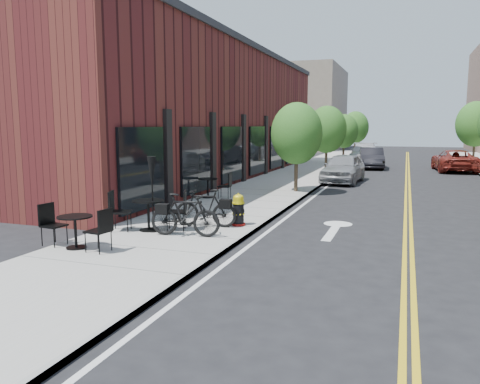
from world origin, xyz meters
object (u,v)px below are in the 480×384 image
at_px(bistro_set_c, 208,185).
at_px(parked_car_far, 454,161).
at_px(patio_umbrella, 152,178).
at_px(bicycle_right, 185,215).
at_px(bistro_set_b, 148,211).
at_px(fire_hydrant, 238,210).
at_px(parked_car_c, 365,153).
at_px(bistro_set_a, 75,227).
at_px(bicycle_left, 205,208).
at_px(parked_car_b, 371,158).
at_px(parked_car_a, 343,168).

xyz_separation_m(bistro_set_c, parked_car_far, (10.28, 16.30, 0.08)).
bearing_deg(patio_umbrella, bicycle_right, -11.53).
relative_size(bicycle_right, parked_car_far, 0.37).
bearing_deg(patio_umbrella, bistro_set_b, 163.58).
bearing_deg(bistro_set_c, parked_car_far, 51.30).
xyz_separation_m(fire_hydrant, patio_umbrella, (-1.89, -1.50, 1.01)).
height_order(patio_umbrella, parked_car_c, patio_umbrella).
xyz_separation_m(bicycle_right, bistro_set_a, (-1.86, -1.92, -0.06)).
xyz_separation_m(bicycle_left, parked_car_b, (3.00, 21.73, 0.06)).
bearing_deg(parked_car_a, parked_car_far, 58.55).
xyz_separation_m(bicycle_right, bistro_set_b, (-1.23, 0.27, -0.01)).
bearing_deg(parked_car_a, parked_car_c, 93.87).
bearing_deg(parked_car_a, fire_hydrant, -92.54).
relative_size(bicycle_right, parked_car_b, 0.42).
bearing_deg(bicycle_right, parked_car_a, -17.03).
relative_size(bicycle_right, bistro_set_b, 0.90).
xyz_separation_m(bistro_set_b, bistro_set_c, (-0.83, 5.93, -0.05)).
height_order(bistro_set_a, parked_car_a, parked_car_a).
height_order(bistro_set_a, bistro_set_c, bistro_set_a).
xyz_separation_m(bicycle_right, parked_car_b, (3.02, 22.98, 0.04)).
xyz_separation_m(parked_car_b, parked_car_far, (5.21, -0.48, -0.01)).
xyz_separation_m(bistro_set_a, parked_car_b, (4.88, 24.91, 0.10)).
distance_m(bistro_set_c, parked_car_c, 21.53).
bearing_deg(bistro_set_b, bistro_set_c, 77.04).
relative_size(bistro_set_c, parked_car_a, 0.42).
relative_size(bistro_set_a, parked_car_b, 0.43).
bearing_deg(parked_car_c, fire_hydrant, -97.00).
relative_size(bicycle_right, patio_umbrella, 0.92).
bearing_deg(patio_umbrella, bistro_set_a, -110.53).
height_order(bistro_set_a, parked_car_c, parked_car_c).
bearing_deg(bicycle_right, bistro_set_b, 69.75).
distance_m(bistro_set_b, parked_car_a, 14.18).
height_order(parked_car_c, parked_car_far, parked_car_c).
bearing_deg(patio_umbrella, parked_car_c, 83.10).
xyz_separation_m(bistro_set_b, parked_car_a, (3.44, 13.75, 0.09)).
bearing_deg(bistro_set_c, parked_car_a, 54.90).
distance_m(fire_hydrant, parked_car_b, 21.38).
bearing_deg(parked_car_b, bicycle_right, -104.62).
bearing_deg(parked_car_c, bicycle_left, -98.73).
xyz_separation_m(bicycle_left, bicycle_right, (-0.02, -1.25, 0.02)).
bearing_deg(fire_hydrant, bicycle_left, -143.87).
height_order(bicycle_right, parked_car_far, parked_car_far).
xyz_separation_m(fire_hydrant, bicycle_right, (-0.83, -1.72, 0.11)).
relative_size(fire_hydrant, bicycle_right, 0.50).
relative_size(bistro_set_a, patio_umbrella, 0.93).
bearing_deg(parked_car_a, patio_umbrella, -99.48).
distance_m(parked_car_a, parked_car_c, 13.29).
height_order(bistro_set_a, patio_umbrella, patio_umbrella).
bearing_deg(bistro_set_a, bicycle_left, 65.44).
bearing_deg(parked_car_far, parked_car_c, -43.29).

